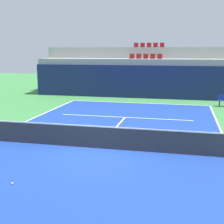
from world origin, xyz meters
TOP-DOWN VIEW (x-y plane):
  - ground_plane at (0.00, 0.00)m, footprint 80.00×80.00m
  - court_surface at (0.00, 0.00)m, footprint 11.00×24.00m
  - baseline_far at (0.00, 11.95)m, footprint 11.00×0.10m
  - service_line_far at (0.00, 6.40)m, footprint 8.26×0.10m
  - centre_service_line at (0.00, 3.20)m, footprint 0.10×6.40m
  - back_wall at (0.00, 14.67)m, footprint 19.78×0.30m
  - stands_tier_lower at (0.00, 16.02)m, footprint 19.78×2.40m
  - stands_tier_upper at (0.00, 18.42)m, footprint 19.78×2.40m
  - seating_row_lower at (0.00, 16.11)m, footprint 2.96×0.44m
  - seating_row_upper at (0.00, 18.51)m, footprint 2.96×0.44m
  - tennis_net at (0.00, 0.00)m, footprint 11.08×0.08m
  - tennis_ball_0 at (-1.57, -4.12)m, footprint 0.07×0.07m

SIDE VIEW (x-z plane):
  - ground_plane at x=0.00m, z-range 0.00..0.00m
  - court_surface at x=0.00m, z-range 0.00..0.01m
  - baseline_far at x=0.00m, z-range 0.01..0.01m
  - service_line_far at x=0.00m, z-range 0.01..0.01m
  - centre_service_line at x=0.00m, z-range 0.01..0.01m
  - tennis_ball_0 at x=-1.57m, z-range 0.01..0.08m
  - tennis_net at x=0.00m, z-range -0.03..1.04m
  - back_wall at x=0.00m, z-range 0.00..2.85m
  - stands_tier_lower at x=0.00m, z-range 0.00..3.38m
  - stands_tier_upper at x=0.00m, z-range 0.00..4.40m
  - seating_row_lower at x=0.00m, z-range 3.28..3.72m
  - seating_row_upper at x=0.00m, z-range 4.31..4.75m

